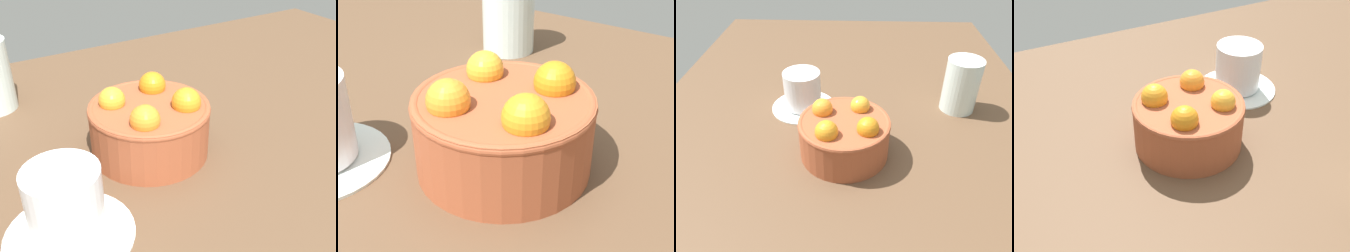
# 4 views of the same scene
# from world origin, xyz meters

# --- Properties ---
(ground_plane) EXTENTS (1.49, 0.88, 0.05)m
(ground_plane) POSITION_xyz_m (0.00, 0.00, -0.02)
(ground_plane) COLOR brown
(terracotta_bowl) EXTENTS (0.17, 0.17, 0.10)m
(terracotta_bowl) POSITION_xyz_m (0.00, -0.00, 0.04)
(terracotta_bowl) COLOR #9E4C2D
(terracotta_bowl) RESTS_ON ground_plane
(water_glass) EXTENTS (0.08, 0.08, 0.12)m
(water_glass) POSITION_xyz_m (-0.16, 0.25, 0.06)
(water_glass) COLOR silver
(water_glass) RESTS_ON ground_plane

